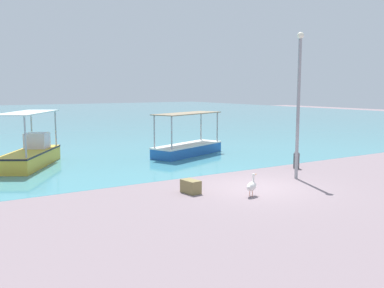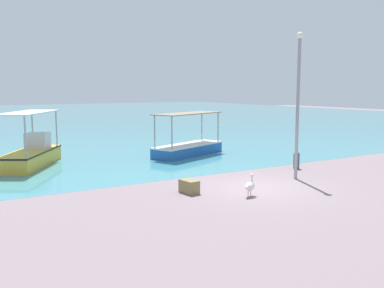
% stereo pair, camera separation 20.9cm
% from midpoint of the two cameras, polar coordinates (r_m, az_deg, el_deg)
% --- Properties ---
extents(ground, '(120.00, 120.00, 0.00)m').
position_cam_midpoint_polar(ground, '(16.89, 8.98, -5.75)').
color(ground, slate).
extents(harbor_water, '(110.00, 90.00, 0.00)m').
position_cam_midpoint_polar(harbor_water, '(61.56, -21.34, 3.37)').
color(harbor_water, teal).
rests_on(harbor_water, ground).
extents(fishing_boat_near_right, '(3.89, 4.98, 2.68)m').
position_cam_midpoint_polar(fishing_boat_near_right, '(22.63, -20.40, -1.18)').
color(fishing_boat_near_right, gold).
rests_on(fishing_boat_near_right, harbor_water).
extents(fishing_boat_outer, '(5.14, 3.22, 2.42)m').
position_cam_midpoint_polar(fishing_boat_outer, '(24.65, -0.28, -0.33)').
color(fishing_boat_outer, '#235CAE').
rests_on(fishing_boat_outer, harbor_water).
extents(pelican, '(0.76, 0.50, 0.80)m').
position_cam_midpoint_polar(pelican, '(15.42, 8.11, -5.56)').
color(pelican, '#E0997A').
rests_on(pelican, ground).
extents(lamp_post, '(0.28, 0.28, 6.11)m').
position_cam_midpoint_polar(lamp_post, '(18.43, 14.26, 5.94)').
color(lamp_post, gray).
rests_on(lamp_post, ground).
extents(mooring_bollard, '(0.30, 0.30, 0.82)m').
position_cam_midpoint_polar(mooring_bollard, '(21.08, 14.03, -2.03)').
color(mooring_bollard, '#47474C').
rests_on(mooring_bollard, ground).
extents(cargo_crate, '(0.52, 0.79, 0.49)m').
position_cam_midpoint_polar(cargo_crate, '(15.77, -0.00, -5.70)').
color(cargo_crate, olive).
rests_on(cargo_crate, ground).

